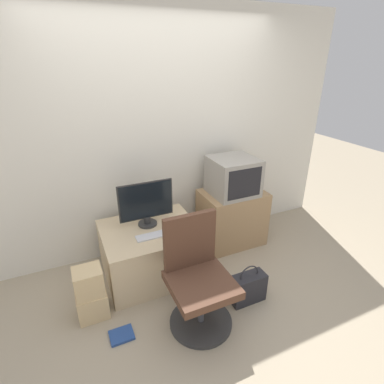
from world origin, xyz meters
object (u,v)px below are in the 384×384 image
object	(u,v)px
mouse	(177,230)
cardboard_box_lower	(93,304)
office_chair	(198,281)
main_monitor	(146,203)
keyboard	(153,236)
crt_tv	(233,176)
handbag	(248,288)
book	(122,335)

from	to	relation	value
mouse	cardboard_box_lower	distance (m)	0.99
mouse	office_chair	world-z (taller)	office_chair
main_monitor	keyboard	world-z (taller)	main_monitor
keyboard	crt_tv	distance (m)	1.13
keyboard	mouse	distance (m)	0.24
main_monitor	cardboard_box_lower	world-z (taller)	main_monitor
mouse	crt_tv	distance (m)	0.91
handbag	book	world-z (taller)	handbag
mouse	cardboard_box_lower	size ratio (longest dim) A/B	0.23
main_monitor	cardboard_box_lower	xyz separation A→B (m)	(-0.65, -0.43, -0.64)
keyboard	office_chair	xyz separation A→B (m)	(0.18, -0.61, -0.13)
mouse	book	distance (m)	1.02
keyboard	office_chair	distance (m)	0.65
main_monitor	book	xyz separation A→B (m)	(-0.48, -0.76, -0.75)
office_chair	cardboard_box_lower	bearing A→B (deg)	153.40
main_monitor	crt_tv	distance (m)	1.03
cardboard_box_lower	book	size ratio (longest dim) A/B	1.32
mouse	handbag	xyz separation A→B (m)	(0.45, -0.60, -0.40)
crt_tv	handbag	world-z (taller)	crt_tv
keyboard	mouse	xyz separation A→B (m)	(0.24, -0.02, 0.01)
main_monitor	keyboard	size ratio (longest dim) A/B	1.67
keyboard	mouse	size ratio (longest dim) A/B	5.57
crt_tv	book	distance (m)	1.92
mouse	crt_tv	bearing A→B (deg)	20.99
office_chair	handbag	bearing A→B (deg)	-0.44
keyboard	handbag	size ratio (longest dim) A/B	0.84
book	crt_tv	bearing A→B (deg)	28.54
book	handbag	bearing A→B (deg)	-4.10
book	keyboard	bearing A→B (deg)	48.60
mouse	office_chair	distance (m)	0.61
book	mouse	bearing A→B (deg)	35.92
mouse	crt_tv	world-z (taller)	crt_tv
cardboard_box_lower	handbag	distance (m)	1.39
office_chair	cardboard_box_lower	world-z (taller)	office_chair
keyboard	mouse	world-z (taller)	mouse
office_chair	cardboard_box_lower	size ratio (longest dim) A/B	3.73
main_monitor	handbag	xyz separation A→B (m)	(0.68, -0.85, -0.62)
mouse	cardboard_box_lower	xyz separation A→B (m)	(-0.88, -0.18, -0.42)
crt_tv	cardboard_box_lower	world-z (taller)	crt_tv
main_monitor	book	bearing A→B (deg)	-122.25
mouse	keyboard	bearing A→B (deg)	175.89
keyboard	main_monitor	bearing A→B (deg)	86.27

